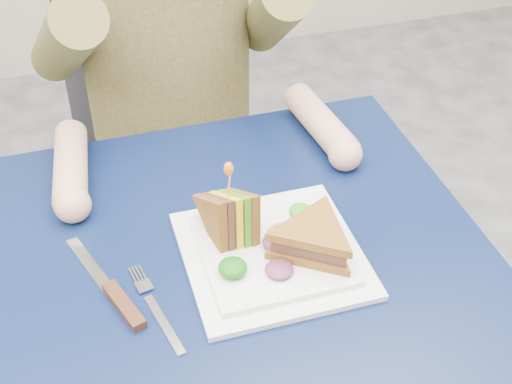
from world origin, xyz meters
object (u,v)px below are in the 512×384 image
object	(u,v)px
plate	(272,253)
sandwich_upright	(230,218)
fork	(157,310)
sandwich_flat	(314,239)
knife	(117,297)
table	(245,297)
chair	(167,128)

from	to	relation	value
plate	sandwich_upright	xyz separation A→B (m)	(-0.05, 0.05, 0.05)
fork	sandwich_flat	bearing A→B (deg)	7.30
fork	knife	distance (m)	0.06
plate	fork	distance (m)	0.19
table	plate	bearing A→B (deg)	-7.62
table	sandwich_flat	xyz separation A→B (m)	(0.10, -0.03, 0.12)
sandwich_flat	sandwich_upright	size ratio (longest dim) A/B	1.46
sandwich_upright	chair	bearing A→B (deg)	89.12
table	knife	distance (m)	0.21
sandwich_flat	fork	bearing A→B (deg)	-172.70
table	sandwich_upright	size ratio (longest dim) A/B	5.35
plate	sandwich_flat	distance (m)	0.07
plate	sandwich_flat	xyz separation A→B (m)	(0.05, -0.02, 0.04)
chair	plate	size ratio (longest dim) A/B	3.58
sandwich_flat	knife	xyz separation A→B (m)	(-0.29, 0.01, -0.04)
table	fork	world-z (taller)	fork
knife	chair	bearing A→B (deg)	74.30
plate	knife	distance (m)	0.24
sandwich_flat	fork	size ratio (longest dim) A/B	1.15
table	sandwich_upright	distance (m)	0.14
plate	sandwich_flat	bearing A→B (deg)	-24.44
chair	table	bearing A→B (deg)	-90.00
sandwich_upright	knife	bearing A→B (deg)	-160.79
table	chair	size ratio (longest dim) A/B	0.81
plate	sandwich_upright	size ratio (longest dim) A/B	1.86
table	knife	size ratio (longest dim) A/B	3.49
sandwich_flat	knife	bearing A→B (deg)	178.76
sandwich_upright	fork	distance (m)	0.18
table	fork	size ratio (longest dim) A/B	4.20
sandwich_flat	knife	world-z (taller)	sandwich_flat
chair	plate	distance (m)	0.70
sandwich_flat	fork	xyz separation A→B (m)	(-0.24, -0.03, -0.04)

